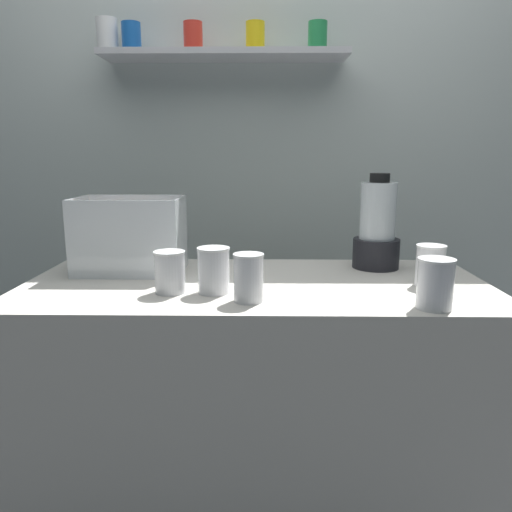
% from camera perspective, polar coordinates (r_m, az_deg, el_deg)
% --- Properties ---
extents(counter, '(1.40, 0.64, 0.90)m').
position_cam_1_polar(counter, '(1.65, -0.00, -18.27)').
color(counter, beige).
rests_on(counter, ground_plane).
extents(back_wall_unit, '(2.60, 0.24, 2.50)m').
position_cam_1_polar(back_wall_unit, '(2.20, 0.16, 11.44)').
color(back_wall_unit, silver).
rests_on(back_wall_unit, ground_plane).
extents(carrot_display_bin, '(0.34, 0.22, 0.24)m').
position_cam_1_polar(carrot_display_bin, '(1.65, -14.70, 0.84)').
color(carrot_display_bin, white).
rests_on(carrot_display_bin, counter).
extents(blender_pitcher, '(0.16, 0.16, 0.32)m').
position_cam_1_polar(blender_pitcher, '(1.69, 14.05, 2.97)').
color(blender_pitcher, black).
rests_on(blender_pitcher, counter).
extents(juice_cup_carrot_far_left, '(0.09, 0.09, 0.12)m').
position_cam_1_polar(juice_cup_carrot_far_left, '(1.37, -10.07, -2.07)').
color(juice_cup_carrot_far_left, white).
rests_on(juice_cup_carrot_far_left, counter).
extents(juice_cup_mango_left, '(0.09, 0.09, 0.13)m').
position_cam_1_polar(juice_cup_mango_left, '(1.36, -4.99, -1.94)').
color(juice_cup_mango_left, white).
rests_on(juice_cup_mango_left, counter).
extents(juice_cup_carrot_middle, '(0.08, 0.08, 0.13)m').
position_cam_1_polar(juice_cup_carrot_middle, '(1.27, -0.88, -2.81)').
color(juice_cup_carrot_middle, white).
rests_on(juice_cup_carrot_middle, counter).
extents(juice_cup_pomegranate_right, '(0.09, 0.09, 0.13)m').
position_cam_1_polar(juice_cup_pomegranate_right, '(1.29, 20.30, -3.31)').
color(juice_cup_pomegranate_right, white).
rests_on(juice_cup_pomegranate_right, counter).
extents(juice_cup_pomegranate_far_right, '(0.09, 0.09, 0.12)m').
position_cam_1_polar(juice_cup_pomegranate_far_right, '(1.52, 19.77, -1.37)').
color(juice_cup_pomegranate_far_right, white).
rests_on(juice_cup_pomegranate_far_right, counter).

